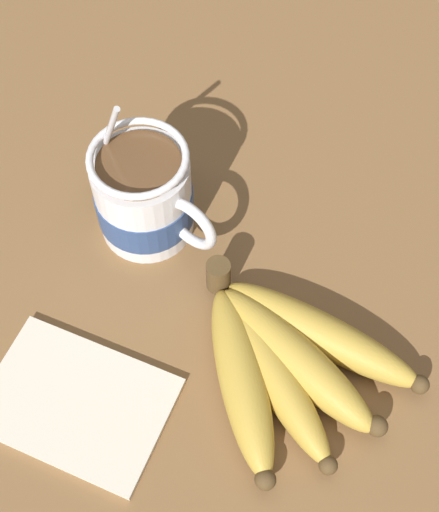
{
  "coord_description": "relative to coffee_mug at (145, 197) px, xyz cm",
  "views": [
    {
      "loc": [
        19.68,
        -20.21,
        55.24
      ],
      "look_at": [
        2.01,
        2.46,
        7.22
      ],
      "focal_mm": 50.0,
      "sensor_mm": 36.0,
      "label": 1
    }
  ],
  "objects": [
    {
      "name": "napkin",
      "position": [
        5.87,
        -15.69,
        -3.95
      ],
      "size": [
        15.81,
        12.88,
        0.6
      ],
      "color": "beige",
      "rests_on": "table"
    },
    {
      "name": "banana_bunch",
      "position": [
        16.92,
        -3.63,
        -2.56
      ],
      "size": [
        19.08,
        15.69,
        4.03
      ],
      "color": "#4C381E",
      "rests_on": "table"
    },
    {
      "name": "table",
      "position": [
        6.35,
        -3.14,
        -5.77
      ],
      "size": [
        119.97,
        119.97,
        3.04
      ],
      "color": "brown",
      "rests_on": "ground"
    },
    {
      "name": "coffee_mug",
      "position": [
        0.0,
        0.0,
        0.0
      ],
      "size": [
        14.04,
        8.21,
        13.83
      ],
      "color": "silver",
      "rests_on": "table"
    }
  ]
}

